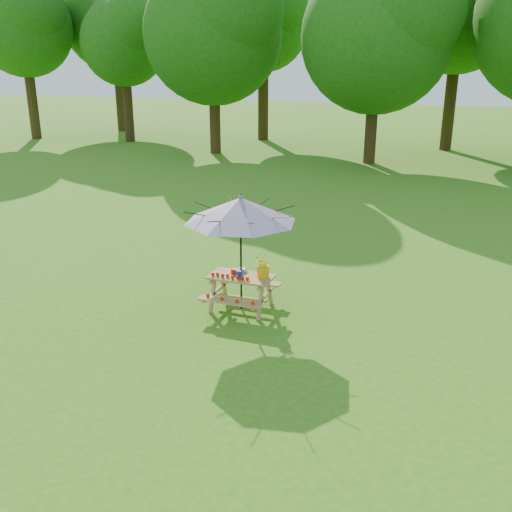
% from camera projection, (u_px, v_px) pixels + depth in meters
% --- Properties ---
extents(ground, '(120.00, 120.00, 0.00)m').
position_uv_depth(ground, '(330.00, 448.00, 7.00)').
color(ground, '#3B7115').
rests_on(ground, ground).
extents(picnic_table, '(1.20, 1.32, 0.67)m').
position_uv_depth(picnic_table, '(241.00, 293.00, 10.85)').
color(picnic_table, tan).
rests_on(picnic_table, ground).
extents(patio_umbrella, '(2.44, 2.44, 2.25)m').
position_uv_depth(patio_umbrella, '(241.00, 210.00, 10.33)').
color(patio_umbrella, black).
rests_on(patio_umbrella, ground).
extents(produce_bins, '(0.27, 0.41, 0.13)m').
position_uv_depth(produce_bins, '(239.00, 272.00, 10.78)').
color(produce_bins, red).
rests_on(produce_bins, picnic_table).
extents(tomatoes_row, '(0.77, 0.13, 0.07)m').
position_uv_depth(tomatoes_row, '(230.00, 276.00, 10.62)').
color(tomatoes_row, red).
rests_on(tomatoes_row, picnic_table).
extents(flower_bucket, '(0.32, 0.28, 0.50)m').
position_uv_depth(flower_bucket, '(263.00, 264.00, 10.59)').
color(flower_bucket, '#ECAB0C').
rests_on(flower_bucket, picnic_table).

